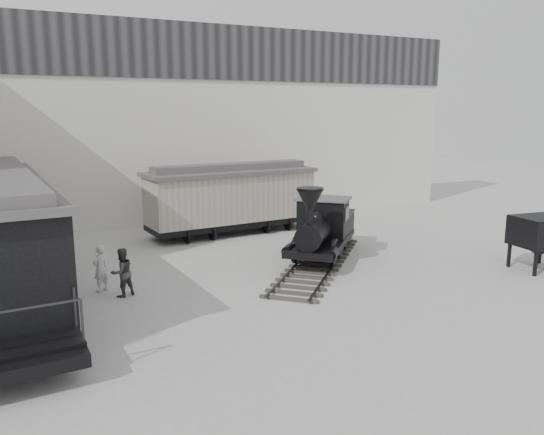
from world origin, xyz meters
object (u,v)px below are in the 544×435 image
locomotive (321,232)px  visitor_a (100,268)px  coal_hopper (540,235)px  boxcar (231,197)px  visitor_b (122,272)px

locomotive → visitor_a: 9.02m
locomotive → coal_hopper: bearing=8.2°
visitor_a → coal_hopper: size_ratio=0.77×
boxcar → coal_hopper: 14.35m
coal_hopper → boxcar: bearing=133.0°
boxcar → coal_hopper: boxcar is taller
locomotive → boxcar: size_ratio=0.92×
coal_hopper → visitor_b: bearing=171.8°
visitor_b → coal_hopper: coal_hopper is taller
boxcar → visitor_b: boxcar is taller
visitor_a → visitor_b: (0.60, -0.81, 0.01)m
boxcar → visitor_b: size_ratio=5.44×
boxcar → visitor_a: 10.11m
locomotive → visitor_a: bearing=-136.5°
boxcar → coal_hopper: (8.87, -11.27, -0.51)m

